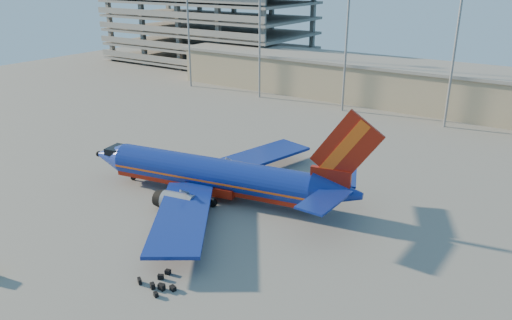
{
  "coord_description": "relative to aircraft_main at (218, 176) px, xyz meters",
  "views": [
    {
      "loc": [
        35.08,
        -44.28,
        26.4
      ],
      "look_at": [
        2.21,
        4.37,
        4.0
      ],
      "focal_mm": 35.0,
      "sensor_mm": 36.0,
      "label": 1
    }
  ],
  "objects": [
    {
      "name": "terminal_building",
      "position": [
        10.41,
        58.1,
        1.55
      ],
      "size": [
        122.0,
        16.0,
        8.5
      ],
      "color": "gray",
      "rests_on": "ground"
    },
    {
      "name": "parking_garage",
      "position": [
        -61.59,
        74.15,
        8.96
      ],
      "size": [
        62.0,
        32.0,
        21.4
      ],
      "color": "slate",
      "rests_on": "ground"
    },
    {
      "name": "light_mast_row",
      "position": [
        5.41,
        46.1,
        14.79
      ],
      "size": [
        101.6,
        1.6,
        28.65
      ],
      "color": "gray",
      "rests_on": "ground"
    },
    {
      "name": "ground",
      "position": [
        0.41,
        0.1,
        -2.77
      ],
      "size": [
        220.0,
        220.0,
        0.0
      ],
      "primitive_type": "plane",
      "color": "slate",
      "rests_on": "ground"
    },
    {
      "name": "aircraft_main",
      "position": [
        0.0,
        0.0,
        0.0
      ],
      "size": [
        37.97,
        36.2,
        12.95
      ],
      "rotation": [
        0.0,
        0.0,
        0.18
      ],
      "color": "navy",
      "rests_on": "ground"
    },
    {
      "name": "luggage_pile",
      "position": [
        7.31,
        -17.88,
        -2.53
      ],
      "size": [
        3.88,
        3.6,
        0.54
      ],
      "color": "black",
      "rests_on": "ground"
    }
  ]
}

